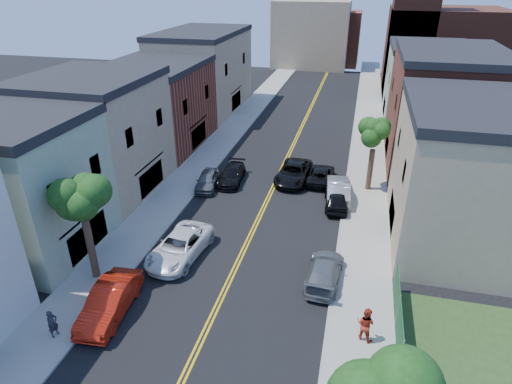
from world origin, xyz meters
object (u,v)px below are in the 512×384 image
Objects in this scene: black_car_right at (336,199)px; pedestrian_left at (53,324)px; white_pickup at (180,246)px; grey_car_left at (207,180)px; silver_car_right at (338,189)px; grey_car_right at (324,271)px; black_suv_lane at (294,172)px; pedestrian_right at (365,324)px; black_car_left at (232,175)px; red_sedan at (110,301)px; dark_car_right_far at (321,175)px.

black_car_right is 2.83× the size of pedestrian_left.
grey_car_left is (-1.70, 10.00, -0.09)m from white_pickup.
silver_car_right is at bearing -20.34° from pedestrian_left.
grey_car_right is 13.93m from black_suv_lane.
black_suv_lane reaches higher than grey_car_right.
pedestrian_right is at bearing -66.81° from black_suv_lane.
pedestrian_left reaches higher than grey_car_right.
grey_car_left is 2.67× the size of pedestrian_left.
silver_car_right is at bearing -9.83° from black_car_left.
red_sedan is 21.38m from dark_car_right_far.
grey_car_left is 19.74m from pedestrian_right.
pedestrian_left is (-8.66, -21.14, 0.13)m from black_suv_lane.
black_car_right is (10.89, 14.94, -0.09)m from red_sedan.
white_pickup reaches higher than black_car_left.
dark_car_right_far is (7.60, 13.53, -0.13)m from white_pickup.
black_suv_lane is at bearing 12.42° from black_car_left.
grey_car_left is 2.17× the size of pedestrian_right.
black_car_left is 3.05× the size of pedestrian_left.
white_pickup is 3.01× the size of pedestrian_right.
grey_car_right is 3.11× the size of pedestrian_left.
black_car_left is 9.61m from black_car_right.
grey_car_left is 0.80× the size of silver_car_right.
white_pickup is 12.55m from pedestrian_right.
dark_car_right_far is 24.19m from pedestrian_left.
black_car_left is 19.89m from pedestrian_right.
black_car_left is (0.00, 11.59, -0.11)m from white_pickup.
white_pickup is 14.13m from silver_car_right.
pedestrian_right is (2.42, -15.12, 0.25)m from silver_car_right.
white_pickup is 13.05m from black_car_right.
dark_car_right_far is (-1.70, 4.37, -0.08)m from black_car_right.
white_pickup reaches higher than black_car_right.
grey_car_left is 0.72× the size of black_suv_lane.
black_car_right is at bearing -56.76° from pedestrian_right.
white_pickup is 14.15m from black_suv_lane.
red_sedan is at bearing 50.75° from silver_car_right.
pedestrian_left is at bearing 36.30° from pedestrian_right.
dark_car_right_far is 2.39m from black_suv_lane.
grey_car_left is 11.03m from black_car_right.
black_car_left is (1.59, 17.37, -0.15)m from red_sedan.
silver_car_right is at bearing -4.48° from grey_car_left.
dark_car_right_far is 3.11× the size of pedestrian_left.
grey_car_right is 0.93× the size of silver_car_right.
black_car_left is 15.01m from grey_car_right.
red_sedan is 19.70m from silver_car_right.
red_sedan is 12.24m from grey_car_right.
pedestrian_right is at bearing 101.96° from dark_car_right_far.
grey_car_right is 2.53× the size of pedestrian_right.
black_car_left is at bearing -11.53° from silver_car_right.
red_sedan is 2.67× the size of pedestrian_right.
white_pickup reaches higher than grey_car_right.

